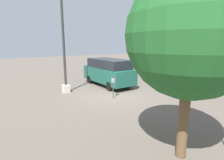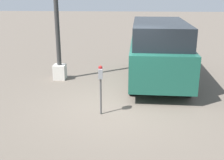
{
  "view_description": "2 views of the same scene",
  "coord_description": "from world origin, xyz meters",
  "px_view_note": "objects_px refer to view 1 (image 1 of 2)",
  "views": [
    {
      "loc": [
        -8.92,
        6.67,
        3.31
      ],
      "look_at": [
        -0.59,
        0.53,
        1.19
      ],
      "focal_mm": 28.0,
      "sensor_mm": 36.0,
      "label": 1
    },
    {
      "loc": [
        -7.4,
        -0.36,
        3.15
      ],
      "look_at": [
        -0.1,
        0.11,
        0.84
      ],
      "focal_mm": 45.0,
      "sensor_mm": 36.0,
      "label": 2
    }
  ],
  "objects_px": {
    "parking_meter_near": "(113,83)",
    "lamp_post": "(65,62)",
    "street_tree": "(191,35)",
    "parked_van": "(108,71)"
  },
  "relations": [
    {
      "from": "parking_meter_near",
      "to": "street_tree",
      "type": "height_order",
      "value": "street_tree"
    },
    {
      "from": "parked_van",
      "to": "street_tree",
      "type": "bearing_deg",
      "value": 159.66
    },
    {
      "from": "parking_meter_near",
      "to": "lamp_post",
      "type": "xyz_separation_m",
      "value": [
        3.05,
        1.85,
        1.17
      ]
    },
    {
      "from": "parked_van",
      "to": "street_tree",
      "type": "relative_size",
      "value": 0.95
    },
    {
      "from": "lamp_post",
      "to": "parked_van",
      "type": "bearing_deg",
      "value": -90.03
    },
    {
      "from": "lamp_post",
      "to": "street_tree",
      "type": "distance_m",
      "value": 9.0
    },
    {
      "from": "street_tree",
      "to": "parking_meter_near",
      "type": "bearing_deg",
      "value": -17.41
    },
    {
      "from": "lamp_post",
      "to": "parked_van",
      "type": "relative_size",
      "value": 1.27
    },
    {
      "from": "parking_meter_near",
      "to": "lamp_post",
      "type": "distance_m",
      "value": 3.75
    },
    {
      "from": "lamp_post",
      "to": "street_tree",
      "type": "xyz_separation_m",
      "value": [
        -8.89,
        -0.02,
        1.4
      ]
    }
  ]
}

